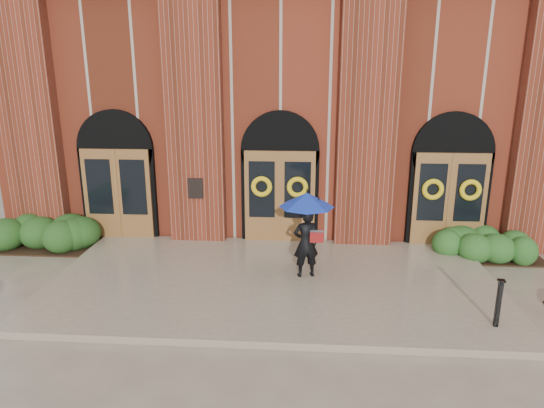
# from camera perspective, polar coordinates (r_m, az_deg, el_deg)

# --- Properties ---
(ground) EXTENTS (90.00, 90.00, 0.00)m
(ground) POSITION_cam_1_polar(r_m,az_deg,el_deg) (11.06, 0.10, -9.79)
(ground) COLOR gray
(ground) RESTS_ON ground
(landing) EXTENTS (10.00, 5.30, 0.15)m
(landing) POSITION_cam_1_polar(r_m,az_deg,el_deg) (11.16, 0.16, -9.12)
(landing) COLOR gray
(landing) RESTS_ON ground
(church_building) EXTENTS (16.20, 12.53, 7.00)m
(church_building) POSITION_cam_1_polar(r_m,az_deg,el_deg) (18.79, 1.97, 11.89)
(church_building) COLOR maroon
(church_building) RESTS_ON ground
(man_with_umbrella) EXTENTS (1.52, 1.52, 1.97)m
(man_with_umbrella) POSITION_cam_1_polar(r_m,az_deg,el_deg) (10.81, 4.08, -1.71)
(man_with_umbrella) COLOR black
(man_with_umbrella) RESTS_ON landing
(metal_post) EXTENTS (0.14, 0.14, 0.93)m
(metal_post) POSITION_cam_1_polar(r_m,az_deg,el_deg) (9.94, 25.11, -10.40)
(metal_post) COLOR black
(metal_post) RESTS_ON landing
(hedge_wall_left) EXTENTS (3.15, 1.26, 0.81)m
(hedge_wall_left) POSITION_cam_1_polar(r_m,az_deg,el_deg) (14.86, -26.35, -3.02)
(hedge_wall_left) COLOR #204717
(hedge_wall_left) RESTS_ON ground
(hedge_wall_right) EXTENTS (2.69, 1.08, 0.69)m
(hedge_wall_right) POSITION_cam_1_polar(r_m,az_deg,el_deg) (13.75, 23.62, -4.39)
(hedge_wall_right) COLOR #26541D
(hedge_wall_right) RESTS_ON ground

